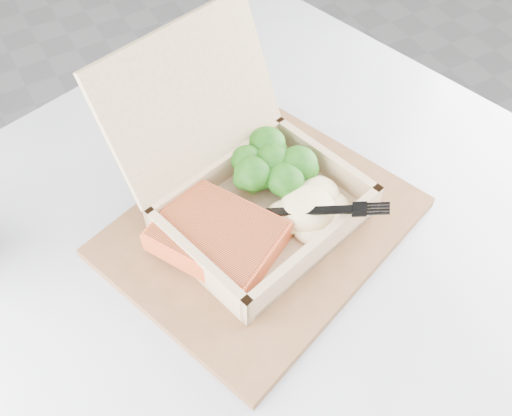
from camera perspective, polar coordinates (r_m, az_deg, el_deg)
floor at (r=1.52m, az=-3.99°, el=-6.41°), size 4.00×4.00×0.00m
cafe_table at (r=0.83m, az=1.49°, el=-12.03°), size 1.01×1.01×0.74m
serving_tray at (r=0.68m, az=0.60°, el=-1.90°), size 0.40×0.36×0.01m
takeout_container at (r=0.65m, az=-1.54°, el=3.11°), size 0.27×0.28×0.20m
salmon_fillet at (r=0.63m, az=-3.85°, el=-2.82°), size 0.15×0.17×0.03m
broccoli_pile at (r=0.69m, az=1.64°, el=4.12°), size 0.11×0.11×0.04m
mashed_potatoes at (r=0.65m, az=5.22°, el=-0.07°), size 0.11×0.09×0.04m
plastic_fork at (r=0.63m, az=3.62°, el=-0.09°), size 0.12×0.10×0.03m
receipt at (r=0.79m, az=-5.68°, el=6.93°), size 0.10×0.15×0.00m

